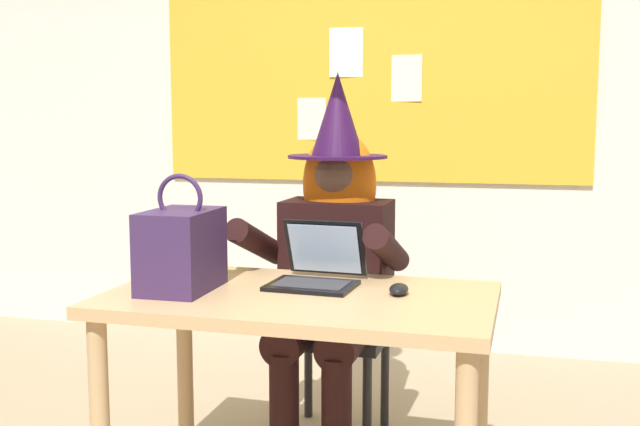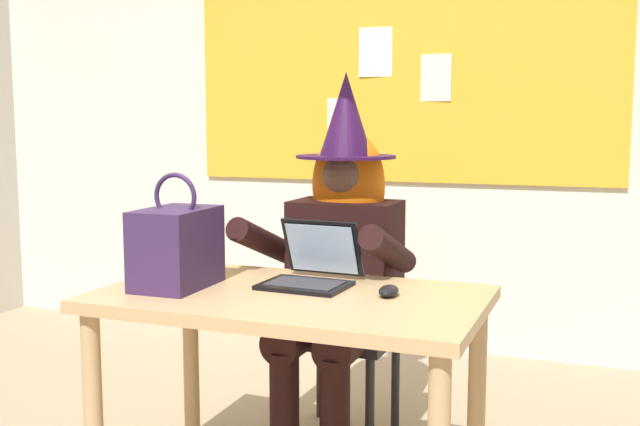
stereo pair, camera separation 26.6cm
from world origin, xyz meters
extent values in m
cube|color=silver|center=(0.00, 2.11, 1.44)|extent=(5.46, 0.10, 2.89)
cube|color=gold|center=(0.00, 2.05, 1.55)|extent=(2.40, 0.02, 1.20)
cube|color=white|center=(-0.11, 2.04, 1.67)|extent=(0.23, 0.02, 0.27)
cube|color=#F4E0C6|center=(0.21, 2.04, 1.52)|extent=(0.17, 0.01, 0.25)
cube|color=#F4E0C6|center=(-0.33, 2.04, 1.30)|extent=(0.17, 0.01, 0.24)
cube|color=tan|center=(0.14, 0.12, 0.73)|extent=(1.24, 0.74, 0.04)
cylinder|color=tan|center=(-0.40, 0.42, 0.35)|extent=(0.06, 0.06, 0.71)
cylinder|color=tan|center=(0.70, 0.40, 0.35)|extent=(0.06, 0.06, 0.71)
cube|color=black|center=(0.11, 0.75, 0.43)|extent=(0.44, 0.44, 0.04)
cube|color=black|center=(0.12, 0.94, 0.68)|extent=(0.38, 0.05, 0.45)
cylinder|color=#262628|center=(0.27, 0.57, 0.21)|extent=(0.04, 0.04, 0.41)
cylinder|color=#262628|center=(-0.07, 0.59, 0.21)|extent=(0.04, 0.04, 0.41)
cylinder|color=#262628|center=(0.29, 0.91, 0.21)|extent=(0.04, 0.04, 0.41)
cylinder|color=#262628|center=(-0.05, 0.93, 0.21)|extent=(0.04, 0.04, 0.41)
cylinder|color=black|center=(0.20, 0.39, 0.23)|extent=(0.11, 0.11, 0.45)
cylinder|color=black|center=(0.00, 0.40, 0.23)|extent=(0.11, 0.11, 0.45)
cylinder|color=black|center=(0.20, 0.56, 0.48)|extent=(0.16, 0.42, 0.15)
cylinder|color=black|center=(0.00, 0.56, 0.48)|extent=(0.16, 0.42, 0.15)
cube|color=black|center=(0.11, 0.77, 0.71)|extent=(0.43, 0.27, 0.52)
cylinder|color=black|center=(0.35, 0.53, 0.83)|extent=(0.11, 0.47, 0.24)
cylinder|color=black|center=(-0.15, 0.55, 0.83)|extent=(0.11, 0.47, 0.24)
sphere|color=brown|center=(0.11, 0.77, 1.07)|extent=(0.20, 0.20, 0.20)
ellipsoid|color=orange|center=(0.11, 0.80, 1.03)|extent=(0.31, 0.23, 0.44)
cylinder|color=#2D0F38|center=(0.11, 0.77, 1.15)|extent=(0.39, 0.39, 0.01)
cone|color=#2D0F38|center=(0.11, 0.77, 1.31)|extent=(0.21, 0.21, 0.33)
cube|color=black|center=(0.16, 0.20, 0.75)|extent=(0.29, 0.23, 0.01)
cube|color=#333338|center=(0.16, 0.20, 0.76)|extent=(0.24, 0.17, 0.00)
cube|color=black|center=(0.17, 0.35, 0.86)|extent=(0.28, 0.11, 0.20)
cube|color=#99B7E0|center=(0.16, 0.34, 0.85)|extent=(0.25, 0.09, 0.17)
ellipsoid|color=black|center=(0.45, 0.18, 0.76)|extent=(0.06, 0.11, 0.03)
cube|color=#38234C|center=(-0.24, 0.07, 0.88)|extent=(0.20, 0.30, 0.26)
torus|color=#38234C|center=(-0.24, 0.07, 1.05)|extent=(0.16, 0.02, 0.16)
camera|label=1|loc=(0.78, -2.13, 1.29)|focal=42.22mm
camera|label=2|loc=(1.03, -2.05, 1.29)|focal=42.22mm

